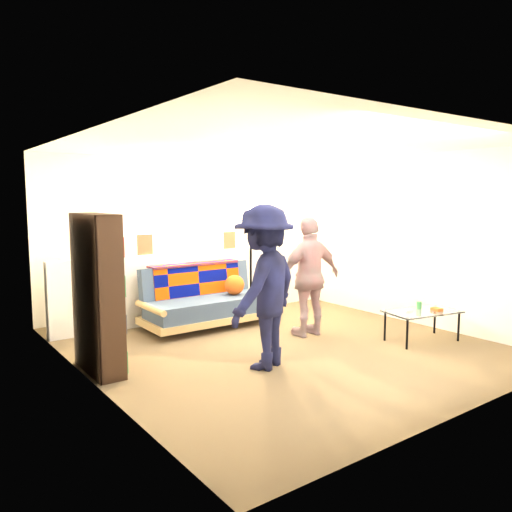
{
  "coord_description": "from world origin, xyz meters",
  "views": [
    {
      "loc": [
        -3.73,
        -4.68,
        1.79
      ],
      "look_at": [
        0.0,
        0.4,
        1.05
      ],
      "focal_mm": 35.0,
      "sensor_mm": 36.0,
      "label": 1
    }
  ],
  "objects_px": {
    "bookshelf": "(97,299)",
    "coffee_table": "(423,313)",
    "futon_sofa": "(206,301)",
    "floor_lamp": "(251,237)",
    "person_right": "(310,277)",
    "person_left": "(264,287)"
  },
  "relations": [
    {
      "from": "coffee_table",
      "to": "person_right",
      "type": "relative_size",
      "value": 0.64
    },
    {
      "from": "bookshelf",
      "to": "coffee_table",
      "type": "relative_size",
      "value": 1.63
    },
    {
      "from": "coffee_table",
      "to": "person_left",
      "type": "height_order",
      "value": "person_left"
    },
    {
      "from": "bookshelf",
      "to": "person_left",
      "type": "height_order",
      "value": "person_left"
    },
    {
      "from": "bookshelf",
      "to": "floor_lamp",
      "type": "relative_size",
      "value": 0.97
    },
    {
      "from": "person_left",
      "to": "person_right",
      "type": "distance_m",
      "value": 1.37
    },
    {
      "from": "person_left",
      "to": "person_right",
      "type": "relative_size",
      "value": 1.11
    },
    {
      "from": "futon_sofa",
      "to": "floor_lamp",
      "type": "relative_size",
      "value": 1.07
    },
    {
      "from": "coffee_table",
      "to": "floor_lamp",
      "type": "xyz_separation_m",
      "value": [
        -0.79,
        2.59,
        0.83
      ]
    },
    {
      "from": "futon_sofa",
      "to": "floor_lamp",
      "type": "height_order",
      "value": "floor_lamp"
    },
    {
      "from": "person_right",
      "to": "person_left",
      "type": "bearing_deg",
      "value": 31.25
    },
    {
      "from": "coffee_table",
      "to": "futon_sofa",
      "type": "bearing_deg",
      "value": 128.85
    },
    {
      "from": "floor_lamp",
      "to": "person_right",
      "type": "distance_m",
      "value": 1.62
    },
    {
      "from": "bookshelf",
      "to": "coffee_table",
      "type": "xyz_separation_m",
      "value": [
        3.64,
        -1.3,
        -0.4
      ]
    },
    {
      "from": "futon_sofa",
      "to": "person_left",
      "type": "relative_size",
      "value": 1.04
    },
    {
      "from": "coffee_table",
      "to": "floor_lamp",
      "type": "bearing_deg",
      "value": 106.96
    },
    {
      "from": "futon_sofa",
      "to": "bookshelf",
      "type": "distance_m",
      "value": 2.1
    },
    {
      "from": "floor_lamp",
      "to": "person_right",
      "type": "bearing_deg",
      "value": -96.36
    },
    {
      "from": "futon_sofa",
      "to": "coffee_table",
      "type": "distance_m",
      "value": 2.88
    },
    {
      "from": "floor_lamp",
      "to": "bookshelf",
      "type": "bearing_deg",
      "value": -155.63
    },
    {
      "from": "futon_sofa",
      "to": "person_right",
      "type": "xyz_separation_m",
      "value": [
        0.84,
        -1.21,
        0.42
      ]
    },
    {
      "from": "floor_lamp",
      "to": "person_left",
      "type": "height_order",
      "value": "person_left"
    }
  ]
}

